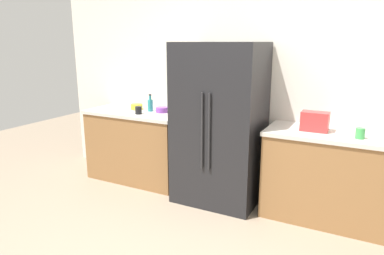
# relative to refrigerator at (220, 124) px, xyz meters

# --- Properties ---
(kitchen_back_panel) EXTENTS (5.43, 0.10, 2.80)m
(kitchen_back_panel) POSITION_rel_refrigerator_xyz_m (0.24, 0.42, 0.52)
(kitchen_back_panel) COLOR silver
(kitchen_back_panel) RESTS_ON ground_plane
(counter_left) EXTENTS (1.29, 0.62, 0.91)m
(counter_left) POSITION_rel_refrigerator_xyz_m (-1.17, 0.07, -0.43)
(counter_left) COLOR olive
(counter_left) RESTS_ON ground_plane
(counter_right) EXTENTS (1.40, 0.62, 0.91)m
(counter_right) POSITION_rel_refrigerator_xyz_m (1.23, 0.07, -0.43)
(counter_right) COLOR olive
(counter_right) RESTS_ON ground_plane
(refrigerator) EXTENTS (0.91, 0.73, 1.77)m
(refrigerator) POSITION_rel_refrigerator_xyz_m (0.00, 0.00, 0.00)
(refrigerator) COLOR black
(refrigerator) RESTS_ON ground_plane
(toaster) EXTENTS (0.26, 0.16, 0.19)m
(toaster) POSITION_rel_refrigerator_xyz_m (0.99, 0.06, 0.12)
(toaster) COLOR red
(toaster) RESTS_ON counter_right
(bottle_a) EXTENTS (0.07, 0.07, 0.22)m
(bottle_a) POSITION_rel_refrigerator_xyz_m (-1.01, 0.15, 0.11)
(bottle_a) COLOR teal
(bottle_a) RESTS_ON counter_left
(cup_a) EXTENTS (0.08, 0.08, 0.09)m
(cup_a) POSITION_rel_refrigerator_xyz_m (-1.04, -0.07, 0.07)
(cup_a) COLOR black
(cup_a) RESTS_ON counter_left
(cup_b) EXTENTS (0.08, 0.08, 0.10)m
(cup_b) POSITION_rel_refrigerator_xyz_m (1.40, -0.05, 0.08)
(cup_b) COLOR green
(cup_b) RESTS_ON counter_right
(bowl_a) EXTENTS (0.15, 0.15, 0.07)m
(bowl_a) POSITION_rel_refrigerator_xyz_m (-1.24, 0.17, 0.06)
(bowl_a) COLOR yellow
(bowl_a) RESTS_ON counter_left
(bowl_b) EXTENTS (0.15, 0.15, 0.06)m
(bowl_b) POSITION_rel_refrigerator_xyz_m (-0.85, 0.15, 0.06)
(bowl_b) COLOR purple
(bowl_b) RESTS_ON counter_left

